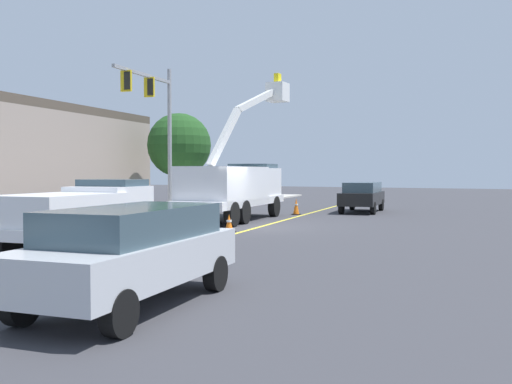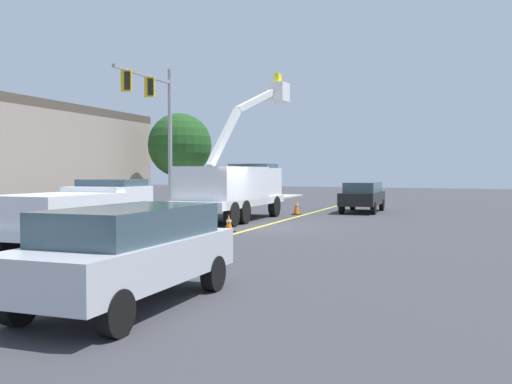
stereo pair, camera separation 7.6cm
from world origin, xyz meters
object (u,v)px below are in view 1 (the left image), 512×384
Objects in this scene: utility_bucket_truck at (235,186)px; passing_minivan at (362,195)px; traffic_cone_leading at (71,256)px; trailing_sedan at (132,249)px; traffic_signal_mast at (156,113)px; traffic_cone_mid_rear at (296,207)px; traffic_cone_mid_front at (229,223)px; service_pickup_truck at (83,213)px.

passing_minivan is at bearing -26.57° from utility_bucket_truck.
utility_bucket_truck is 1.69× the size of passing_minivan.
trailing_sedan is at bearing -120.87° from traffic_cone_leading.
passing_minivan is 0.63× the size of traffic_signal_mast.
passing_minivan is 5.72× the size of traffic_cone_mid_rear.
traffic_cone_leading is at bearing -174.60° from traffic_cone_mid_front.
traffic_signal_mast reaches higher than traffic_cone_leading.
traffic_cone_mid_front is 9.34m from traffic_cone_mid_rear.
utility_bucket_truck reaches higher than service_pickup_truck.
traffic_cone_mid_front is at bearing 20.68° from trailing_sedan.
utility_bucket_truck is at bearing -98.84° from traffic_signal_mast.
service_pickup_truck is 6.66× the size of traffic_cone_mid_rear.
service_pickup_truck is 8.38× the size of traffic_cone_mid_front.
traffic_cone_mid_front is 0.09× the size of traffic_signal_mast.
service_pickup_truck is at bearing 38.24° from traffic_cone_leading.
passing_minivan is at bearing -37.31° from traffic_cone_mid_rear.
service_pickup_truck is 3.35m from traffic_cone_leading.
traffic_cone_mid_rear is (-3.46, 2.63, -0.54)m from passing_minivan.
traffic_cone_leading is 9.08m from traffic_cone_mid_front.
passing_minivan is 1.00× the size of trailing_sedan.
traffic_signal_mast is at bearing 128.29° from passing_minivan.
traffic_cone_leading is at bearing -141.76° from service_pickup_truck.
traffic_cone_mid_rear reaches higher than traffic_cone_mid_front.
trailing_sedan is 7.20× the size of traffic_cone_mid_front.
traffic_cone_mid_rear reaches higher than traffic_cone_leading.
trailing_sedan is at bearing -159.32° from traffic_cone_mid_front.
traffic_signal_mast reaches higher than trailing_sedan.
service_pickup_truck is (-11.29, -1.17, -0.49)m from utility_bucket_truck.
traffic_cone_mid_rear is (15.75, -0.15, -0.69)m from service_pickup_truck.
utility_bucket_truck reaches higher than traffic_cone_mid_rear.
service_pickup_truck is 6.62m from traffic_cone_mid_front.
traffic_cone_leading is (-13.86, -3.20, -1.23)m from utility_bucket_truck.
traffic_signal_mast is (-3.67, 6.39, 4.93)m from traffic_cone_mid_rear.
service_pickup_truck is 0.74× the size of traffic_signal_mast.
service_pickup_truck reaches higher than passing_minivan.
traffic_cone_leading is at bearing 59.13° from trailing_sedan.
traffic_signal_mast is (16.63, 11.57, 4.39)m from trailing_sedan.
trailing_sedan is 0.63× the size of traffic_signal_mast.
service_pickup_truck is 7.00m from trailing_sedan.
traffic_cone_mid_front is at bearing -10.26° from service_pickup_truck.
traffic_signal_mast reaches higher than service_pickup_truck.
traffic_signal_mast reaches higher than traffic_cone_mid_rear.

